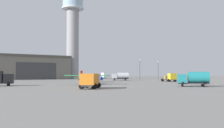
{
  "coord_description": "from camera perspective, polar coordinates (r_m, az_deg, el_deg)",
  "views": [
    {
      "loc": [
        -3.39,
        -49.13,
        2.63
      ],
      "look_at": [
        0.27,
        28.41,
        5.61
      ],
      "focal_mm": 39.23,
      "sensor_mm": 36.0,
      "label": 1
    }
  ],
  "objects": [
    {
      "name": "ground_plane",
      "position": [
        49.32,
        1.24,
        -5.25
      ],
      "size": [
        400.0,
        400.0,
        0.0
      ],
      "primitive_type": "plane",
      "color": "gray"
    },
    {
      "name": "control_tower",
      "position": [
        120.42,
        -9.14,
        7.57
      ],
      "size": [
        10.59,
        10.59,
        43.06
      ],
      "color": "gray",
      "rests_on": "ground_plane"
    },
    {
      "name": "hangar",
      "position": [
        118.03,
        -18.31,
        -0.78
      ],
      "size": [
        37.35,
        33.34,
        10.59
      ],
      "rotation": [
        0.0,
        0.0,
        -1.07
      ],
      "color": "#6B665B",
      "rests_on": "ground_plane"
    },
    {
      "name": "airplane_blue",
      "position": [
        74.71,
        -4.16,
        -3.2
      ],
      "size": [
        7.37,
        8.54,
        2.83
      ],
      "rotation": [
        0.0,
        0.0,
        2.51
      ],
      "color": "#2847A8",
      "rests_on": "ground_plane"
    },
    {
      "name": "airplane_green",
      "position": [
        58.81,
        -6.07,
        -3.27
      ],
      "size": [
        11.0,
        8.59,
        3.24
      ],
      "rotation": [
        0.0,
        0.0,
        1.33
      ],
      "color": "#287A42",
      "rests_on": "ground_plane"
    },
    {
      "name": "truck_fuel_tanker_silver",
      "position": [
        90.95,
        2.03,
        -2.83
      ],
      "size": [
        6.14,
        3.05,
        2.91
      ],
      "rotation": [
        0.0,
        0.0,
        3.14
      ],
      "color": "#38383D",
      "rests_on": "ground_plane"
    },
    {
      "name": "truck_fuel_tanker_teal",
      "position": [
        51.44,
        18.56,
        -3.19
      ],
      "size": [
        6.36,
        4.09,
        2.95
      ],
      "rotation": [
        0.0,
        0.0,
        2.87
      ],
      "color": "#38383D",
      "rests_on": "ground_plane"
    },
    {
      "name": "truck_flatbed_yellow",
      "position": [
        79.35,
        13.4,
        -3.12
      ],
      "size": [
        4.09,
        6.72,
        2.62
      ],
      "rotation": [
        0.0,
        0.0,
        4.98
      ],
      "color": "#38383D",
      "rests_on": "ground_plane"
    },
    {
      "name": "truck_box_orange",
      "position": [
        42.41,
        -5.12,
        -3.68
      ],
      "size": [
        3.74,
        6.37,
        2.6
      ],
      "rotation": [
        0.0,
        0.0,
        1.41
      ],
      "color": "#38383D",
      "rests_on": "ground_plane"
    },
    {
      "name": "light_post_west",
      "position": [
        104.64,
        10.71,
        -1.02
      ],
      "size": [
        0.44,
        0.44,
        7.81
      ],
      "color": "#38383D",
      "rests_on": "ground_plane"
    },
    {
      "name": "light_post_east",
      "position": [
        100.14,
        6.5,
        -0.83
      ],
      "size": [
        0.44,
        0.44,
        8.34
      ],
      "color": "#38383D",
      "rests_on": "ground_plane"
    }
  ]
}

